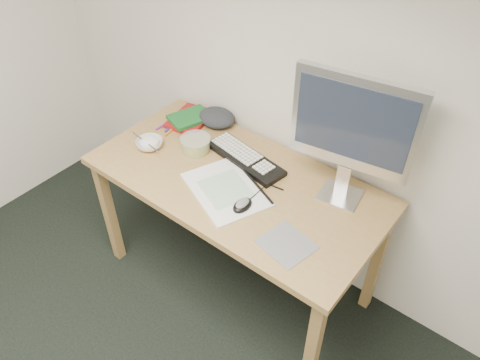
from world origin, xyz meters
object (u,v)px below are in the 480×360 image
(desk, at_px, (236,192))
(keyboard, at_px, (245,158))
(sketchpad, at_px, (226,190))
(monitor, at_px, (353,127))
(rice_bowl, at_px, (150,144))

(desk, bearing_deg, keyboard, 109.72)
(sketchpad, distance_m, keyboard, 0.24)
(keyboard, height_order, monitor, monitor)
(desk, bearing_deg, monitor, 24.67)
(sketchpad, distance_m, monitor, 0.63)
(keyboard, xyz_separation_m, rice_bowl, (-0.44, -0.21, 0.01))
(rice_bowl, bearing_deg, sketchpad, -1.37)
(sketchpad, bearing_deg, keyboard, 128.67)
(sketchpad, relative_size, monitor, 0.66)
(sketchpad, bearing_deg, monitor, 57.45)
(desk, distance_m, sketchpad, 0.13)
(monitor, bearing_deg, sketchpad, -154.45)
(desk, xyz_separation_m, rice_bowl, (-0.49, -0.08, 0.10))
(keyboard, height_order, rice_bowl, rice_bowl)
(desk, bearing_deg, rice_bowl, -170.95)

